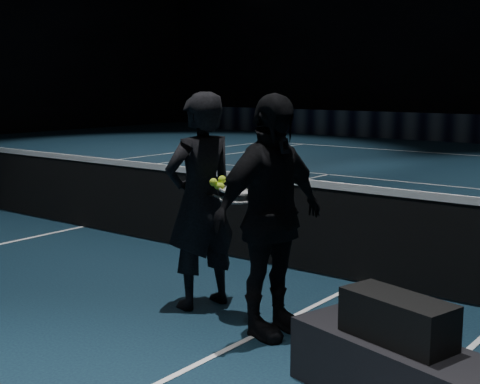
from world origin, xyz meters
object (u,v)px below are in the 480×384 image
object	(u,v)px
player_bench	(395,373)
racket_bag	(398,319)
player_b	(270,216)
racket_lower	(235,200)
tennis_balls	(220,184)
racket_upper	(235,191)
player_a	(201,201)

from	to	relation	value
player_bench	racket_bag	distance (m)	0.34
racket_bag	player_b	bearing A→B (deg)	173.48
racket_lower	tennis_balls	world-z (taller)	tennis_balls
player_bench	player_b	size ratio (longest dim) A/B	0.74
tennis_balls	player_bench	bearing A→B (deg)	-18.40
racket_bag	tennis_balls	bearing A→B (deg)	176.37
player_bench	racket_upper	bearing A→B (deg)	174.70
player_a	player_bench	bearing A→B (deg)	87.58
tennis_balls	racket_upper	bearing A→B (deg)	2.24
tennis_balls	racket_bag	bearing A→B (deg)	-18.40
player_a	racket_upper	xyz separation A→B (m)	(0.40, -0.04, 0.13)
tennis_balls	player_a	bearing A→B (deg)	169.80
racket_bag	tennis_balls	xyz separation A→B (m)	(-1.84, 0.61, 0.55)
player_b	racket_upper	world-z (taller)	player_b
racket_bag	racket_lower	size ratio (longest dim) A/B	1.00
player_a	racket_upper	size ratio (longest dim) A/B	2.69
racket_bag	player_a	xyz separation A→B (m)	(-2.10, 0.66, 0.37)
racket_bag	player_a	bearing A→B (deg)	177.32
player_a	player_b	distance (m)	0.85
racket_bag	racket_upper	distance (m)	1.87
racket_lower	player_bench	bearing A→B (deg)	-7.70
racket_bag	racket_upper	world-z (taller)	racket_upper
player_bench	racket_lower	size ratio (longest dim) A/B	1.99
racket_lower	tennis_balls	distance (m)	0.22
player_bench	racket_lower	xyz separation A→B (m)	(-1.65, 0.57, 0.78)
racket_bag	player_a	world-z (taller)	player_a
player_bench	racket_lower	world-z (taller)	racket_lower
racket_upper	tennis_balls	bearing A→B (deg)	-170.43
racket_lower	player_a	bearing A→B (deg)	-180.00
tennis_balls	racket_lower	bearing A→B (deg)	-12.80
player_a	racket_upper	bearing A→B (deg)	99.42
player_a	tennis_balls	world-z (taller)	player_a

